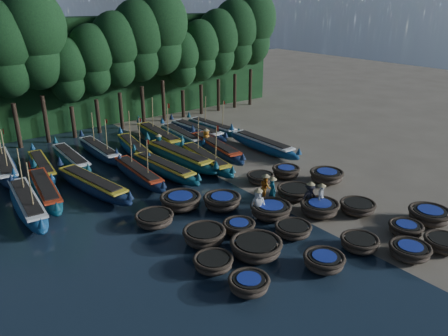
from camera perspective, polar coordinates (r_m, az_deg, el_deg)
ground at (r=27.06m, az=5.42°, el=-4.29°), size 120.00×120.00×0.00m
foliage_wall at (r=44.91m, az=-15.73°, el=12.10°), size 40.00×3.00×10.00m
coracle_3 at (r=23.04m, az=23.11°, el=-9.90°), size 2.00×2.00×0.68m
coracle_4 at (r=24.39m, az=26.74°, el=-8.76°), size 1.91×1.91×0.67m
coracle_5 at (r=19.12m, az=3.26°, el=-14.87°), size 1.82×1.82×0.69m
coracle_6 at (r=20.97m, az=12.93°, el=-11.77°), size 2.09×2.09×0.72m
coracle_7 at (r=22.87m, az=17.28°, el=-9.32°), size 2.29×2.29×0.68m
coracle_8 at (r=24.96m, az=22.64°, el=-7.33°), size 2.18×2.18×0.68m
coracle_9 at (r=26.72m, az=25.24°, el=-5.60°), size 2.30×2.30×0.84m
coracle_10 at (r=20.44m, az=-1.42°, el=-12.25°), size 2.22×2.22×0.65m
coracle_11 at (r=21.39m, az=4.21°, el=-10.30°), size 3.02×3.02×0.84m
coracle_12 at (r=23.33m, az=9.01°, el=-7.93°), size 2.02×2.02×0.65m
coracle_13 at (r=25.65m, az=12.38°, el=-5.10°), size 2.61×2.61×0.80m
coracle_14 at (r=26.46m, az=17.05°, el=-4.88°), size 2.09×2.09×0.70m
coracle_15 at (r=22.30m, az=-2.59°, el=-8.81°), size 2.63×2.63×0.84m
coracle_16 at (r=23.22m, az=1.96°, el=-7.71°), size 1.76×1.76×0.69m
coracle_17 at (r=24.97m, az=6.14°, el=-5.47°), size 2.82×2.82×0.79m
coracle_18 at (r=27.41m, az=9.26°, el=-3.14°), size 2.78×2.78×0.76m
coracle_19 at (r=30.15m, az=13.26°, el=-1.01°), size 2.48×2.48×0.83m
coracle_20 at (r=24.31m, az=-9.07°, el=-6.56°), size 2.32×2.32×0.70m
coracle_21 at (r=25.94m, az=-5.69°, el=-4.29°), size 2.98×2.98×0.84m
coracle_22 at (r=25.76m, az=-0.25°, el=-4.36°), size 2.72×2.72×0.85m
coracle_23 at (r=29.45m, az=4.77°, el=-1.27°), size 2.09×2.09×0.64m
coracle_24 at (r=30.50m, az=8.10°, el=-0.45°), size 1.95×1.95×0.76m
long_boat_0 at (r=27.79m, az=-24.29°, el=-4.22°), size 2.14×8.43×3.59m
long_boat_1 at (r=29.29m, az=-22.32°, el=-2.67°), size 2.37×7.97×1.41m
long_boat_2 at (r=29.02m, az=-16.81°, el=-2.09°), size 2.83×8.40×1.50m
long_boat_3 at (r=30.23m, az=-11.14°, el=-0.69°), size 1.65×7.68×3.27m
long_boat_4 at (r=30.80m, az=-7.87°, el=-0.01°), size 2.05×8.03×1.42m
long_boat_5 at (r=32.74m, az=-5.93°, el=1.52°), size 2.15×9.00×1.59m
long_boat_6 at (r=32.18m, az=-2.51°, el=1.15°), size 2.38×8.06×3.45m
long_boat_7 at (r=34.57m, az=-1.12°, el=2.67°), size 2.67×8.52×1.51m
long_boat_8 at (r=35.48m, az=5.02°, el=3.07°), size 1.50×8.40×1.48m
long_boat_9 at (r=34.37m, az=-26.79°, el=0.18°), size 2.41×8.66×3.70m
long_boat_10 at (r=33.49m, az=-22.67°, el=0.18°), size 2.10×7.40×1.31m
long_boat_11 at (r=34.31m, az=-19.35°, el=1.17°), size 1.56×7.74×1.36m
long_boat_12 at (r=35.47m, az=-15.95°, el=2.23°), size 1.41×7.81×3.32m
long_boat_13 at (r=35.45m, az=-11.67°, el=2.61°), size 2.54×7.62×3.28m
long_boat_14 at (r=37.84m, az=-8.49°, el=4.14°), size 2.10×8.71×3.71m
long_boat_15 at (r=37.97m, az=-5.56°, el=4.23°), size 1.89×7.76×1.37m
long_boat_16 at (r=39.20m, az=-3.56°, el=4.88°), size 1.98×8.10×1.43m
long_boat_17 at (r=40.36m, az=-1.54°, el=5.34°), size 1.77×7.47×3.18m
fisherman_0 at (r=24.63m, az=4.47°, el=-4.60°), size 1.01×0.88×1.93m
fisherman_1 at (r=26.40m, az=6.34°, el=-2.79°), size 0.52×0.67×1.85m
fisherman_2 at (r=26.98m, az=5.44°, el=-2.40°), size 0.86×0.94×1.77m
fisherman_3 at (r=25.99m, az=11.16°, el=-3.60°), size 1.16×0.75×1.89m
fisherman_4 at (r=26.11m, az=12.54°, el=-3.63°), size 1.01×0.78×1.80m
fisherman_5 at (r=34.90m, az=-8.48°, el=3.07°), size 1.55×0.96×1.80m
fisherman_6 at (r=35.63m, az=-2.32°, el=3.80°), size 0.89×0.64×1.90m
tree_3 at (r=38.54m, az=-26.88°, el=13.72°), size 4.92×4.92×11.60m
tree_4 at (r=39.02m, az=-23.68°, el=15.29°), size 5.34×5.34×12.58m
tree_5 at (r=39.97m, az=-19.89°, el=11.98°), size 3.68×3.68×8.68m
tree_6 at (r=40.66m, az=-16.89°, el=13.43°), size 4.09×4.09×9.65m
tree_7 at (r=41.47m, az=-13.96°, el=14.79°), size 4.51×4.51×10.63m
tree_8 at (r=42.40m, az=-11.12°, el=16.07°), size 4.92×4.92×11.60m
tree_9 at (r=43.44m, az=-8.38°, el=17.25°), size 5.34×5.34×12.58m
tree_10 at (r=44.90m, az=-5.58°, el=14.03°), size 3.68×3.68×8.68m
tree_11 at (r=46.09m, az=-3.12°, el=15.14°), size 4.09×4.09×9.65m
tree_12 at (r=47.37m, az=-0.76°, el=16.16°), size 4.51×4.51×10.63m
tree_13 at (r=48.73m, az=1.48°, el=17.10°), size 4.92×4.92×11.60m
tree_14 at (r=50.17m, az=3.63°, el=17.96°), size 5.34×5.34×12.58m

